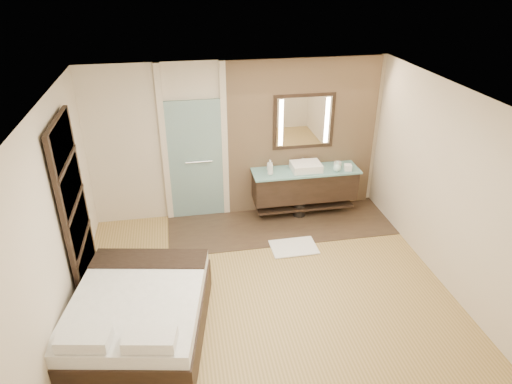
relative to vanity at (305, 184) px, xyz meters
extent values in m
plane|color=olive|center=(-1.10, -1.92, -0.58)|extent=(5.00, 5.00, 0.00)
cube|color=#36261D|center=(-0.50, -0.32, -0.57)|extent=(3.80, 1.30, 0.01)
cube|color=tan|center=(0.00, 0.29, 0.77)|extent=(2.60, 0.08, 2.70)
cube|color=black|center=(0.00, 0.00, -0.01)|extent=(1.80, 0.50, 0.50)
cube|color=black|center=(0.00, 0.00, -0.40)|extent=(1.71, 0.45, 0.04)
cube|color=#89D2D0|center=(0.00, -0.02, 0.27)|extent=(1.85, 0.55, 0.03)
cube|color=white|center=(0.00, -0.02, 0.35)|extent=(0.50, 0.38, 0.13)
cylinder|color=silver|center=(0.00, 0.17, 0.37)|extent=(0.03, 0.03, 0.18)
cylinder|color=silver|center=(0.00, 0.13, 0.45)|extent=(0.02, 0.10, 0.02)
cube|color=black|center=(0.00, 0.24, 1.07)|extent=(1.06, 0.03, 0.96)
cube|color=white|center=(0.00, 0.23, 1.07)|extent=(0.94, 0.01, 0.84)
cube|color=#FFE5BF|center=(-0.40, 0.22, 1.07)|extent=(0.07, 0.01, 0.80)
cube|color=#FFE5BF|center=(0.40, 0.22, 1.07)|extent=(0.07, 0.01, 0.80)
cube|color=#BAEBEC|center=(-1.85, 0.28, 0.47)|extent=(0.90, 0.05, 2.10)
cylinder|color=silver|center=(-1.80, 0.23, 0.47)|extent=(0.45, 0.03, 0.03)
cube|color=beige|center=(-2.35, 0.29, 0.77)|extent=(0.10, 0.08, 2.70)
cube|color=beige|center=(-1.35, 0.29, 0.77)|extent=(0.10, 0.08, 2.70)
cube|color=black|center=(-3.53, -1.32, 0.62)|extent=(0.06, 1.20, 2.40)
cube|color=#F3E7CC|center=(-3.51, -1.32, -0.21)|extent=(0.02, 1.06, 0.52)
cube|color=#F3E7CC|center=(-3.51, -1.32, 0.38)|extent=(0.02, 1.06, 0.52)
cube|color=#F3E7CC|center=(-3.51, -1.32, 0.96)|extent=(0.02, 1.06, 0.52)
cube|color=#F3E7CC|center=(-3.51, -1.32, 1.55)|extent=(0.02, 1.06, 0.52)
cube|color=black|center=(-2.75, -2.50, -0.37)|extent=(1.87, 2.17, 0.42)
cube|color=silver|center=(-2.75, -2.50, -0.07)|extent=(1.81, 2.11, 0.17)
cube|color=black|center=(-2.61, -1.79, 0.01)|extent=(1.54, 0.70, 0.04)
cube|color=silver|center=(-3.22, -3.19, 0.09)|extent=(0.57, 0.38, 0.13)
cube|color=silver|center=(-2.56, -3.31, 0.09)|extent=(0.57, 0.38, 0.13)
cube|color=white|center=(-0.45, -1.05, -0.56)|extent=(0.72, 0.51, 0.02)
cylinder|color=black|center=(-0.10, -0.07, -0.44)|extent=(0.25, 0.25, 0.27)
cube|color=white|center=(0.71, -0.15, 0.33)|extent=(0.14, 0.14, 0.10)
imported|color=silver|center=(-0.63, -0.08, 0.41)|extent=(0.12, 0.12, 0.25)
imported|color=#B2B2B2|center=(-0.60, 0.12, 0.37)|extent=(0.11, 0.11, 0.18)
imported|color=#C1F3E9|center=(0.51, -0.15, 0.37)|extent=(0.17, 0.17, 0.17)
imported|color=silver|center=(0.57, -0.01, 0.34)|extent=(0.14, 0.14, 0.11)
camera|label=1|loc=(-2.13, -6.87, 3.53)|focal=32.00mm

